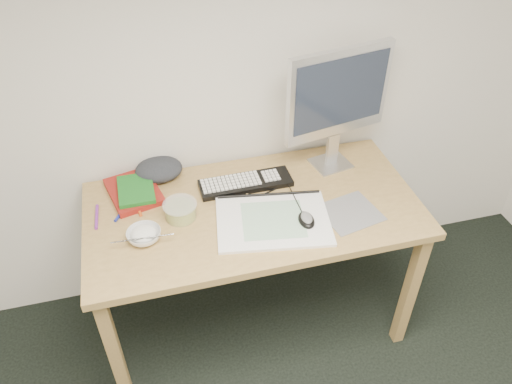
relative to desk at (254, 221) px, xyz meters
The scene contains 18 objects.
desk is the anchor object (origin of this frame).
mousepad 0.41m from the desk, 20.03° to the right, with size 0.23×0.21×0.00m, color gray.
sketchpad 0.15m from the desk, 64.33° to the right, with size 0.46×0.33×0.01m, color white.
keyboard 0.18m from the desk, 89.20° to the left, with size 0.41×0.13×0.02m, color black.
monitor 0.64m from the desk, 25.79° to the left, with size 0.48×0.18×0.57m.
mouse 0.26m from the desk, 40.19° to the right, with size 0.06×0.10×0.03m, color black.
rice_bowl 0.48m from the desk, behind, with size 0.13×0.13×0.04m, color silver.
chopsticks 0.50m from the desk, 165.77° to the right, with size 0.02×0.02×0.23m, color #ACABAE.
fruit_tub 0.33m from the desk, behind, with size 0.14×0.14×0.07m, color #CCCD48.
book_red 0.54m from the desk, 155.84° to the left, with size 0.20×0.26×0.03m, color maroon.
book_green 0.52m from the desk, 157.27° to the left, with size 0.15×0.21×0.02m, color #19651D.
cloth_lump 0.49m from the desk, 138.79° to the left, with size 0.18×0.15×0.07m, color #24262B.
pencil_pink 0.11m from the desk, 169.10° to the left, with size 0.01×0.01×0.17m, color pink.
pencil_tan 0.11m from the desk, 89.97° to the left, with size 0.01×0.01×0.17m, color tan.
pencil_black 0.16m from the desk, 37.24° to the left, with size 0.01×0.01×0.17m, color black.
marker_blue 0.55m from the desk, 168.51° to the left, with size 0.01×0.01×0.14m, color navy.
marker_orange 0.50m from the desk, 165.37° to the left, with size 0.01×0.01×0.13m, color #DF5A1A.
marker_purple 0.65m from the desk, behind, with size 0.01×0.01×0.14m, color purple.
Camera 1 is at (-0.32, -0.10, 2.13)m, focal length 35.00 mm.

